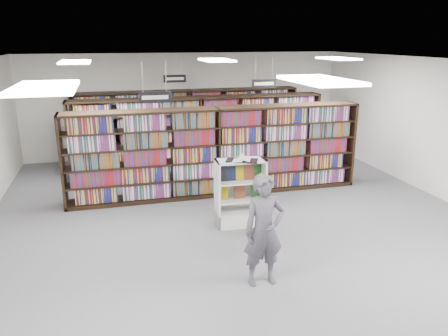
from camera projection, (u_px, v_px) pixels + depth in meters
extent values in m
plane|color=#57575C|center=(241.00, 226.00, 8.76)|extent=(12.00, 12.00, 0.00)
cube|color=white|center=(243.00, 63.00, 7.85)|extent=(10.00, 12.00, 0.10)
cube|color=silver|center=(187.00, 105.00, 13.86)|extent=(10.00, 0.10, 3.20)
cube|color=black|center=(217.00, 152.00, 10.32)|extent=(7.00, 0.60, 2.10)
cube|color=maroon|center=(217.00, 152.00, 10.32)|extent=(6.88, 0.42, 1.98)
cube|color=black|center=(200.00, 134.00, 12.17)|extent=(7.00, 0.60, 2.10)
cube|color=maroon|center=(200.00, 134.00, 12.17)|extent=(6.88, 0.42, 1.98)
cube|color=black|center=(189.00, 123.00, 13.74)|extent=(7.00, 0.60, 2.10)
cube|color=maroon|center=(189.00, 123.00, 13.74)|extent=(6.88, 0.42, 1.98)
cylinder|color=#B2B2B7|center=(142.00, 77.00, 8.43)|extent=(0.01, 0.01, 0.58)
cylinder|color=#B2B2B7|center=(166.00, 76.00, 8.54)|extent=(0.01, 0.01, 0.58)
cube|color=black|center=(155.00, 97.00, 8.60)|extent=(0.65, 0.02, 0.22)
cube|color=white|center=(155.00, 97.00, 8.59)|extent=(0.52, 0.00, 0.08)
cylinder|color=#B2B2B7|center=(256.00, 68.00, 11.02)|extent=(0.01, 0.01, 0.58)
cylinder|color=#B2B2B7|center=(273.00, 67.00, 11.13)|extent=(0.01, 0.01, 0.58)
cube|color=black|center=(264.00, 84.00, 11.19)|extent=(0.65, 0.02, 0.22)
cube|color=white|center=(264.00, 84.00, 11.18)|extent=(0.52, 0.00, 0.08)
cylinder|color=#B2B2B7|center=(166.00, 65.00, 12.38)|extent=(0.01, 0.01, 0.58)
cylinder|color=#B2B2B7|center=(182.00, 64.00, 12.49)|extent=(0.01, 0.01, 0.58)
cube|color=black|center=(175.00, 79.00, 12.55)|extent=(0.65, 0.02, 0.22)
cube|color=white|center=(175.00, 79.00, 12.54)|extent=(0.52, 0.00, 0.08)
cube|color=white|center=(45.00, 88.00, 4.34)|extent=(0.60, 1.20, 0.04)
cube|color=white|center=(320.00, 80.00, 5.08)|extent=(0.60, 1.20, 0.04)
cube|color=white|center=(75.00, 62.00, 8.97)|extent=(0.60, 1.20, 0.04)
cube|color=white|center=(216.00, 60.00, 9.71)|extent=(0.60, 1.20, 0.04)
cube|color=white|center=(338.00, 59.00, 10.45)|extent=(0.60, 1.20, 0.04)
cube|color=silver|center=(240.00, 217.00, 8.84)|extent=(0.99, 0.52, 0.29)
cube|color=silver|center=(217.00, 194.00, 8.59)|extent=(0.06, 0.49, 1.36)
cube|color=silver|center=(262.00, 191.00, 8.78)|extent=(0.06, 0.49, 1.36)
cube|color=silver|center=(237.00, 189.00, 8.90)|extent=(0.97, 0.07, 1.36)
cube|color=silver|center=(240.00, 161.00, 8.50)|extent=(0.99, 0.52, 0.03)
cube|color=silver|center=(240.00, 199.00, 8.73)|extent=(0.91, 0.48, 0.02)
cube|color=silver|center=(240.00, 181.00, 8.62)|extent=(0.91, 0.48, 0.02)
cube|color=black|center=(222.00, 174.00, 8.54)|extent=(0.20, 0.08, 0.29)
cube|color=black|center=(231.00, 173.00, 8.58)|extent=(0.20, 0.08, 0.29)
cube|color=#B89908|center=(240.00, 173.00, 8.62)|extent=(0.20, 0.08, 0.29)
cube|color=brown|center=(249.00, 172.00, 8.66)|extent=(0.20, 0.08, 0.29)
cube|color=#164B17|center=(257.00, 172.00, 8.70)|extent=(0.20, 0.08, 0.29)
cube|color=#B89908|center=(223.00, 193.00, 8.66)|extent=(0.22, 0.07, 0.27)
cube|color=brown|center=(239.00, 192.00, 8.73)|extent=(0.22, 0.07, 0.27)
cube|color=#164B17|center=(256.00, 190.00, 8.80)|extent=(0.22, 0.07, 0.27)
cube|color=black|center=(242.00, 160.00, 8.43)|extent=(0.69, 0.56, 0.01)
cube|color=white|center=(235.00, 160.00, 8.39)|extent=(0.37, 0.40, 0.05)
cube|color=white|center=(249.00, 159.00, 8.46)|extent=(0.37, 0.40, 0.07)
cylinder|color=white|center=(241.00, 158.00, 8.41)|extent=(0.21, 0.32, 0.10)
imported|color=#564F5A|center=(264.00, 231.00, 6.52)|extent=(0.64, 0.43, 1.74)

